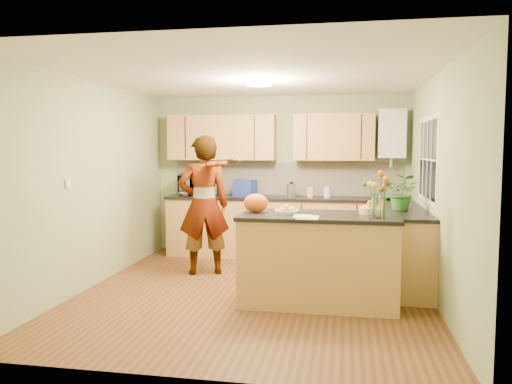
# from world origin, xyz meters

# --- Properties ---
(floor) EXTENTS (4.50, 4.50, 0.00)m
(floor) POSITION_xyz_m (0.00, 0.00, 0.00)
(floor) COLOR #562F18
(floor) RESTS_ON ground
(ceiling) EXTENTS (4.00, 4.50, 0.02)m
(ceiling) POSITION_xyz_m (0.00, 0.00, 2.50)
(ceiling) COLOR white
(ceiling) RESTS_ON wall_back
(wall_back) EXTENTS (4.00, 0.02, 2.50)m
(wall_back) POSITION_xyz_m (0.00, 2.25, 1.25)
(wall_back) COLOR #93A576
(wall_back) RESTS_ON floor
(wall_front) EXTENTS (4.00, 0.02, 2.50)m
(wall_front) POSITION_xyz_m (0.00, -2.25, 1.25)
(wall_front) COLOR #93A576
(wall_front) RESTS_ON floor
(wall_left) EXTENTS (0.02, 4.50, 2.50)m
(wall_left) POSITION_xyz_m (-2.00, 0.00, 1.25)
(wall_left) COLOR #93A576
(wall_left) RESTS_ON floor
(wall_right) EXTENTS (0.02, 4.50, 2.50)m
(wall_right) POSITION_xyz_m (2.00, 0.00, 1.25)
(wall_right) COLOR #93A576
(wall_right) RESTS_ON floor
(back_counter) EXTENTS (3.64, 0.62, 0.94)m
(back_counter) POSITION_xyz_m (0.10, 1.95, 0.47)
(back_counter) COLOR #C0824D
(back_counter) RESTS_ON floor
(right_counter) EXTENTS (0.62, 2.24, 0.94)m
(right_counter) POSITION_xyz_m (1.70, 0.85, 0.47)
(right_counter) COLOR #C0824D
(right_counter) RESTS_ON floor
(splashback) EXTENTS (3.60, 0.02, 0.52)m
(splashback) POSITION_xyz_m (0.10, 2.23, 1.20)
(splashback) COLOR white
(splashback) RESTS_ON back_counter
(upper_cabinets) EXTENTS (3.20, 0.34, 0.70)m
(upper_cabinets) POSITION_xyz_m (-0.18, 2.08, 1.85)
(upper_cabinets) COLOR #C0824D
(upper_cabinets) RESTS_ON wall_back
(boiler) EXTENTS (0.40, 0.30, 0.86)m
(boiler) POSITION_xyz_m (1.70, 2.09, 1.90)
(boiler) COLOR white
(boiler) RESTS_ON wall_back
(window_right) EXTENTS (0.01, 1.30, 1.05)m
(window_right) POSITION_xyz_m (1.99, 0.60, 1.55)
(window_right) COLOR white
(window_right) RESTS_ON wall_right
(light_switch) EXTENTS (0.02, 0.09, 0.09)m
(light_switch) POSITION_xyz_m (-1.99, -0.60, 1.30)
(light_switch) COLOR white
(light_switch) RESTS_ON wall_left
(ceiling_lamp) EXTENTS (0.30, 0.30, 0.07)m
(ceiling_lamp) POSITION_xyz_m (0.00, 0.30, 2.46)
(ceiling_lamp) COLOR #FFEABF
(ceiling_lamp) RESTS_ON ceiling
(peninsula_island) EXTENTS (1.70, 0.87, 0.97)m
(peninsula_island) POSITION_xyz_m (0.75, -0.25, 0.49)
(peninsula_island) COLOR #C0824D
(peninsula_island) RESTS_ON floor
(fruit_dish) EXTENTS (0.26, 0.26, 0.09)m
(fruit_dish) POSITION_xyz_m (0.40, -0.25, 1.01)
(fruit_dish) COLOR beige
(fruit_dish) RESTS_ON peninsula_island
(orange_bowl) EXTENTS (0.23, 0.23, 0.14)m
(orange_bowl) POSITION_xyz_m (1.30, -0.10, 1.03)
(orange_bowl) COLOR beige
(orange_bowl) RESTS_ON peninsula_island
(flower_vase) EXTENTS (0.29, 0.29, 0.53)m
(flower_vase) POSITION_xyz_m (1.35, -0.43, 1.32)
(flower_vase) COLOR silver
(flower_vase) RESTS_ON peninsula_island
(orange_bag) EXTENTS (0.33, 0.30, 0.21)m
(orange_bag) POSITION_xyz_m (0.05, -0.20, 1.08)
(orange_bag) COLOR #FF6015
(orange_bag) RESTS_ON peninsula_island
(papers) EXTENTS (0.22, 0.31, 0.01)m
(papers) POSITION_xyz_m (0.65, -0.55, 0.98)
(papers) COLOR silver
(papers) RESTS_ON peninsula_island
(violinist) EXTENTS (0.79, 0.65, 1.85)m
(violinist) POSITION_xyz_m (-0.83, 0.75, 0.93)
(violinist) COLOR tan
(violinist) RESTS_ON floor
(violin) EXTENTS (0.69, 0.60, 0.17)m
(violin) POSITION_xyz_m (-0.63, 0.53, 1.48)
(violin) COLOR #4A1504
(violin) RESTS_ON violinist
(microwave) EXTENTS (0.66, 0.50, 0.33)m
(microwave) POSITION_xyz_m (-1.26, 1.97, 1.11)
(microwave) COLOR white
(microwave) RESTS_ON back_counter
(blue_box) EXTENTS (0.37, 0.32, 0.26)m
(blue_box) POSITION_xyz_m (-0.51, 1.98, 1.07)
(blue_box) COLOR navy
(blue_box) RESTS_ON back_counter
(kettle) EXTENTS (0.15, 0.15, 0.27)m
(kettle) POSITION_xyz_m (0.22, 1.93, 1.05)
(kettle) COLOR #ADAEB2
(kettle) RESTS_ON back_counter
(jar_cream) EXTENTS (0.12, 0.12, 0.16)m
(jar_cream) POSITION_xyz_m (0.51, 1.95, 1.02)
(jar_cream) COLOR beige
(jar_cream) RESTS_ON back_counter
(jar_white) EXTENTS (0.12, 0.12, 0.16)m
(jar_white) POSITION_xyz_m (0.77, 1.94, 1.02)
(jar_white) COLOR white
(jar_white) RESTS_ON back_counter
(potted_plant) EXTENTS (0.50, 0.47, 0.44)m
(potted_plant) POSITION_xyz_m (1.70, 0.49, 1.16)
(potted_plant) COLOR #2A6A23
(potted_plant) RESTS_ON right_counter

